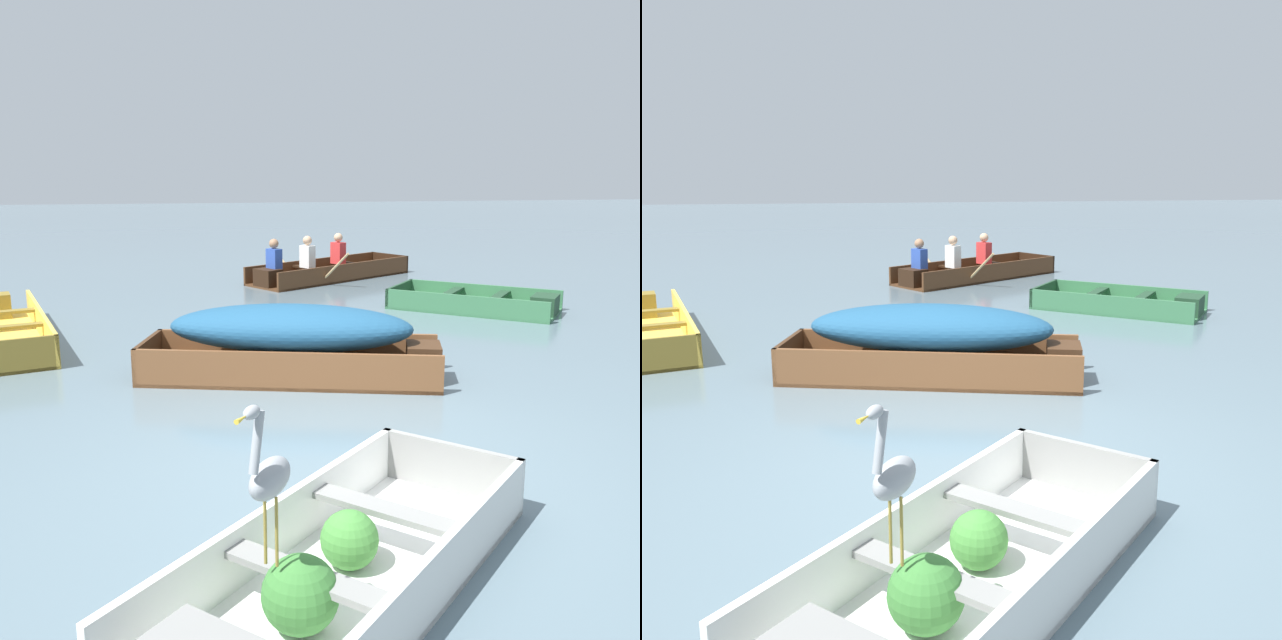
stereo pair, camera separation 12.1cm
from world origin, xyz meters
The scene contains 6 objects.
ground_plane centered at (0.00, 0.00, 0.00)m, with size 80.00×80.00×0.00m, color slate.
dinghy_white_foreground centered at (-0.40, -1.86, 0.16)m, with size 2.63×2.70×0.43m.
skiff_wooden_brown_mid_moored centered at (-0.03, 2.23, 0.47)m, with size 3.35×1.75×0.82m.
skiff_green_far_moored centered at (3.44, 5.39, 0.11)m, with size 2.77×2.49×0.33m.
rowboat_dark_varnish_with_crew centered at (1.48, 8.89, 0.21)m, with size 3.63×2.87×0.92m.
heron_on_dinghy centered at (-0.76, -2.14, 0.89)m, with size 0.32×0.42×0.84m.
Camera 1 is at (-1.06, -5.16, 2.27)m, focal length 40.00 mm.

